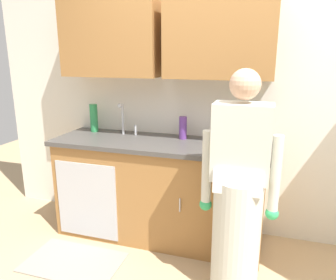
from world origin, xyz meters
TOP-DOWN VIEW (x-y plane):
  - kitchen_wall_with_uppers at (-0.14, 0.99)m, footprint 4.80×0.44m
  - counter_cabinet at (-0.55, 0.70)m, footprint 1.90×0.62m
  - countertop at (-0.55, 0.70)m, footprint 1.96×0.66m
  - sink at (-0.93, 0.71)m, footprint 0.50×0.36m
  - person_at_sink at (0.22, 0.13)m, footprint 0.55×0.34m
  - floor_mat at (-1.10, 0.05)m, footprint 0.80×0.50m
  - bottle_cleaner_spray at (-0.37, 0.85)m, footprint 0.07×0.07m
  - bottle_water_tall at (0.01, 0.85)m, footprint 0.06×0.06m
  - bottle_dish_liquid at (-1.30, 0.86)m, footprint 0.08×0.08m
  - bottle_soap at (0.20, 0.91)m, footprint 0.07×0.07m
  - cup_by_sink at (0.13, 0.80)m, footprint 0.08×0.08m
  - sponge at (0.28, 0.64)m, footprint 0.11×0.07m

SIDE VIEW (x-z plane):
  - floor_mat at x=-1.10m, z-range 0.00..0.01m
  - counter_cabinet at x=-0.55m, z-range 0.00..0.90m
  - person_at_sink at x=0.22m, z-range -0.12..1.50m
  - countertop at x=-0.55m, z-range 0.90..0.94m
  - sink at x=-0.93m, z-range 0.75..1.10m
  - sponge at x=0.28m, z-range 0.94..0.97m
  - cup_by_sink at x=0.13m, z-range 0.94..1.03m
  - bottle_soap at x=0.20m, z-range 0.94..1.12m
  - bottle_water_tall at x=0.01m, z-range 0.94..1.12m
  - bottle_cleaner_spray at x=-0.37m, z-range 0.94..1.15m
  - bottle_dish_liquid at x=-1.30m, z-range 0.94..1.22m
  - kitchen_wall_with_uppers at x=-0.14m, z-range 0.13..2.83m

